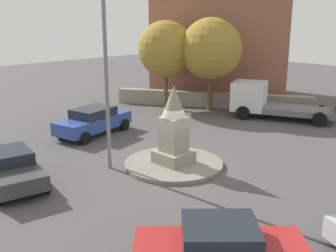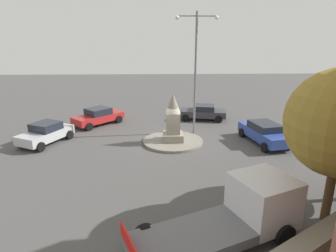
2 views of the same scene
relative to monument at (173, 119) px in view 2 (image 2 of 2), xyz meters
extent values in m
plane|color=#4F4C4C|center=(0.00, 0.00, -1.70)|extent=(80.00, 80.00, 0.00)
cylinder|color=gray|center=(0.00, 0.00, -1.61)|extent=(4.22, 4.22, 0.17)
cube|color=gray|center=(0.00, 0.00, -1.27)|extent=(1.38, 1.38, 0.51)
cube|color=gray|center=(0.00, 0.00, -0.28)|extent=(0.93, 0.93, 1.48)
cone|color=gray|center=(0.00, 0.00, 1.13)|extent=(1.03, 1.03, 1.33)
cylinder|color=slate|center=(1.73, 2.08, 2.73)|extent=(0.16, 0.16, 8.86)
cylinder|color=slate|center=(1.05, 2.08, 6.83)|extent=(1.37, 0.08, 0.08)
cylinder|color=slate|center=(2.42, 2.08, 6.83)|extent=(1.37, 0.08, 0.08)
sphere|color=#F2EACC|center=(0.36, 2.08, 6.73)|extent=(0.28, 0.28, 0.28)
sphere|color=#F2EACC|center=(3.10, 2.08, 6.73)|extent=(0.28, 0.28, 0.28)
cube|color=#B22323|center=(-6.09, 4.57, -1.09)|extent=(4.20, 4.23, 0.58)
cube|color=#1E232D|center=(-6.07, 4.59, -0.53)|extent=(2.41, 2.41, 0.54)
cylinder|color=black|center=(-6.52, 2.91, -1.38)|extent=(0.61, 0.61, 0.64)
cylinder|color=black|center=(-7.75, 4.12, -1.38)|extent=(0.61, 0.61, 0.64)
cylinder|color=black|center=(-4.44, 5.03, -1.38)|extent=(0.61, 0.61, 0.64)
cylinder|color=black|center=(-5.67, 6.24, -1.38)|extent=(0.61, 0.61, 0.64)
cube|color=#2D479E|center=(6.36, -0.31, -1.04)|extent=(2.61, 4.68, 0.68)
cube|color=#1E232D|center=(6.36, -0.32, -0.46)|extent=(2.00, 2.44, 0.47)
cylinder|color=black|center=(5.19, 1.02, -1.38)|extent=(0.35, 0.67, 0.64)
cylinder|color=black|center=(6.89, 1.38, -1.38)|extent=(0.35, 0.67, 0.64)
cylinder|color=black|center=(5.84, -2.00, -1.38)|extent=(0.35, 0.67, 0.64)
cylinder|color=black|center=(7.53, -1.64, -1.38)|extent=(0.35, 0.67, 0.64)
cube|color=#B7BABF|center=(-8.87, 0.17, -1.07)|extent=(3.23, 4.19, 0.61)
cube|color=#1E232D|center=(-8.82, 0.27, -0.50)|extent=(2.17, 2.20, 0.53)
cylinder|color=black|center=(-8.66, -1.40, -1.38)|extent=(0.48, 0.67, 0.64)
cylinder|color=black|center=(-10.24, -0.64, -1.38)|extent=(0.48, 0.67, 0.64)
cylinder|color=black|center=(-7.50, 0.99, -1.38)|extent=(0.48, 0.67, 0.64)
cylinder|color=black|center=(-9.07, 1.75, -1.38)|extent=(0.48, 0.67, 0.64)
cube|color=#38383D|center=(2.94, 5.81, -1.10)|extent=(4.37, 2.41, 0.56)
cube|color=#1E232D|center=(3.10, 5.78, -0.58)|extent=(2.01, 1.85, 0.46)
cylinder|color=black|center=(1.37, 5.24, -1.38)|extent=(0.67, 0.33, 0.64)
cylinder|color=black|center=(1.67, 6.90, -1.38)|extent=(0.67, 0.33, 0.64)
cylinder|color=black|center=(4.21, 4.72, -1.38)|extent=(0.67, 0.33, 0.64)
cylinder|color=black|center=(4.51, 6.39, -1.38)|extent=(0.67, 0.33, 0.64)
cube|color=silver|center=(2.85, -9.75, -0.39)|extent=(2.64, 2.68, 1.78)
cube|color=slate|center=(0.00, -10.96, -1.09)|extent=(4.67, 3.54, 0.37)
cube|color=red|center=(-1.90, -11.77, -0.65)|extent=(0.83, 1.85, 0.50)
cylinder|color=black|center=(2.56, -8.75, -1.28)|extent=(0.88, 0.59, 0.84)
cylinder|color=black|center=(3.37, -10.65, -1.28)|extent=(0.88, 0.59, 0.84)
cylinder|color=black|center=(-1.53, -10.49, -1.28)|extent=(0.88, 0.59, 0.84)
cylinder|color=brown|center=(5.65, -9.27, -0.35)|extent=(0.34, 0.34, 2.70)
camera|label=1|loc=(-11.30, 11.54, 4.54)|focal=42.89mm
camera|label=2|loc=(-1.02, -19.00, 5.38)|focal=30.65mm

